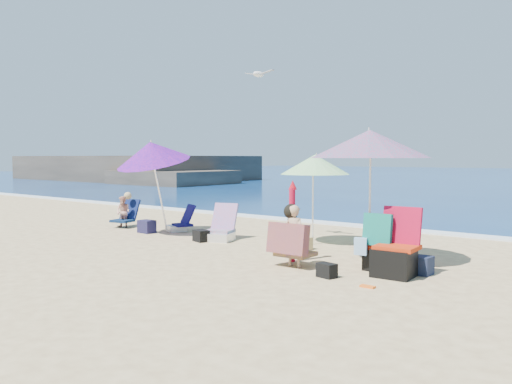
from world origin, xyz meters
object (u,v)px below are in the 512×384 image
Objects in this scene: chair_navy at (180,224)px; seagull at (259,74)px; umbrella_blue at (152,152)px; person_left at (124,211)px; chair_rainbow at (221,231)px; camp_chair_left at (395,256)px; umbrella_turquoise at (370,144)px; person_center at (292,237)px; furled_umbrella at (292,217)px; camp_chair_right at (381,249)px; umbrella_striped at (315,165)px.

chair_navy is 4.09m from seagull.
umbrella_blue is 2.59× the size of person_left.
camp_chair_left is at bearing -11.84° from chair_rainbow.
umbrella_turquoise is 2.22× the size of person_center.
umbrella_turquoise is at bearing 32.48° from furled_umbrella.
chair_navy is 0.72× the size of camp_chair_left.
umbrella_blue reaches higher than umbrella_turquoise.
camp_chair_left is at bearing -35.94° from camp_chair_right.
umbrella_turquoise is at bearing 51.95° from person_center.
furled_umbrella reaches higher than camp_chair_right.
chair_navy is 0.85× the size of chair_rainbow.
chair_rainbow is at bearing 159.27° from furled_umbrella.
camp_chair_left is 1.40× the size of seagull.
umbrella_striped is at bearing 110.05° from furled_umbrella.
chair_navy is 1.01× the size of seagull.
person_left is at bearing -165.81° from chair_navy.
umbrella_striped is 2.03× the size of camp_chair_right.
chair_navy is 0.72× the size of person_center.
umbrella_turquoise is 1.96m from camp_chair_left.
umbrella_blue is at bearing 168.27° from person_center.
umbrella_striped is 3.84m from chair_navy.
umbrella_blue is 1.89m from chair_navy.
seagull is (0.68, 0.45, 3.31)m from chair_rainbow.
umbrella_striped is 3.81m from umbrella_blue.
umbrella_turquoise is 3.34m from seagull.
camp_chair_left is at bearing 14.35° from person_center.
person_left is (-5.15, -0.81, -1.23)m from umbrella_striped.
chair_navy is at bearing 84.23° from umbrella_blue.
chair_navy is 0.83× the size of person_left.
chair_rainbow is at bearing -146.29° from seagull.
person_left is at bearing 173.21° from camp_chair_left.
camp_chair_left is at bearing -4.99° from umbrella_blue.
camp_chair_right is 1.03× the size of person_left.
umbrella_blue is at bearing 177.22° from camp_chair_right.
chair_rainbow is 3.06m from person_center.
umbrella_blue is 2.17m from person_left.
person_left is 5.07m from seagull.
seagull is at bearing 166.22° from umbrella_turquoise.
camp_chair_left is 7.68m from person_left.
chair_rainbow is 0.86× the size of person_center.
umbrella_blue is 5.95m from camp_chair_right.
umbrella_blue is 1.66× the size of furled_umbrella.
person_center is (-1.58, -0.40, 0.19)m from camp_chair_left.
camp_chair_right is at bearing -10.65° from chair_navy.
furled_umbrella is (0.64, -1.75, -0.87)m from umbrella_striped.
umbrella_turquoise reaches higher than camp_chair_right.
umbrella_blue is at bearing -13.74° from person_left.
umbrella_blue is 2.51× the size of camp_chair_right.
seagull is at bearing -163.02° from umbrella_striped.
chair_rainbow is at bearing -156.34° from umbrella_striped.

